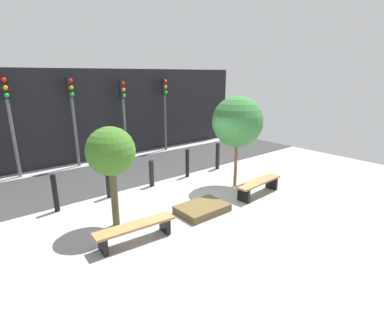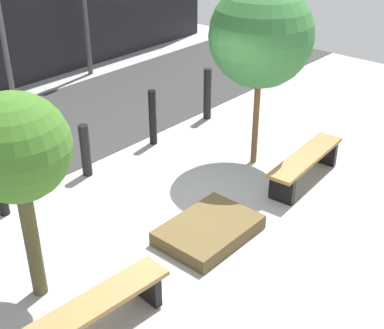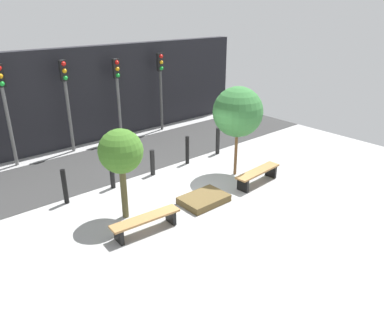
{
  "view_description": "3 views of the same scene",
  "coord_description": "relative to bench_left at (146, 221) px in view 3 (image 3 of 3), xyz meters",
  "views": [
    {
      "loc": [
        -5.11,
        -6.13,
        3.74
      ],
      "look_at": [
        0.21,
        0.36,
        1.2
      ],
      "focal_mm": 28.0,
      "sensor_mm": 36.0,
      "label": 1
    },
    {
      "loc": [
        -4.74,
        -4.18,
        4.48
      ],
      "look_at": [
        0.17,
        0.12,
        0.91
      ],
      "focal_mm": 50.0,
      "sensor_mm": 36.0,
      "label": 2
    },
    {
      "loc": [
        -6.73,
        -7.66,
        5.47
      ],
      "look_at": [
        -0.31,
        -0.16,
        1.27
      ],
      "focal_mm": 35.0,
      "sensor_mm": 36.0,
      "label": 3
    }
  ],
  "objects": [
    {
      "name": "tree_behind_left_bench",
      "position": [
        0.0,
        1.02,
        1.61
      ],
      "size": [
        1.19,
        1.19,
        2.57
      ],
      "color": "#4E492A",
      "rests_on": "ground"
    },
    {
      "name": "bollard_center",
      "position": [
        2.22,
        2.86,
        0.13
      ],
      "size": [
        0.16,
        0.16,
        0.91
      ],
      "primitive_type": "cylinder",
      "color": "black",
      "rests_on": "ground"
    },
    {
      "name": "bollard_right",
      "position": [
        3.8,
        2.86,
        0.21
      ],
      "size": [
        0.14,
        0.14,
        1.06
      ],
      "primitive_type": "cylinder",
      "color": "black",
      "rests_on": "ground"
    },
    {
      "name": "bench_left",
      "position": [
        0.0,
        0.0,
        0.0
      ],
      "size": [
        1.93,
        0.53,
        0.44
      ],
      "rotation": [
        0.0,
        0.0,
        -0.07
      ],
      "color": "black",
      "rests_on": "ground"
    },
    {
      "name": "ground_plane",
      "position": [
        2.22,
        0.55,
        -0.32
      ],
      "size": [
        18.0,
        18.0,
        0.0
      ],
      "primitive_type": "plane",
      "color": "#9C9C9C"
    },
    {
      "name": "bench_right",
      "position": [
        4.44,
        0.0,
        0.03
      ],
      "size": [
        1.93,
        0.55,
        0.48
      ],
      "rotation": [
        0.0,
        0.0,
        0.07
      ],
      "color": "black",
      "rests_on": "ground"
    },
    {
      "name": "traffic_light_mid_east",
      "position": [
        3.34,
        6.85,
        2.08
      ],
      "size": [
        0.28,
        0.27,
        3.47
      ],
      "color": "slate",
      "rests_on": "ground"
    },
    {
      "name": "road_strip",
      "position": [
        2.22,
        4.84,
        -0.32
      ],
      "size": [
        18.0,
        3.46,
        0.01
      ],
      "primitive_type": "cube",
      "color": "#313131",
      "rests_on": "ground"
    },
    {
      "name": "traffic_light_mid_west",
      "position": [
        1.1,
        6.85,
        2.18
      ],
      "size": [
        0.28,
        0.27,
        3.62
      ],
      "color": "#5E5E5E",
      "rests_on": "ground"
    },
    {
      "name": "planter_bed",
      "position": [
        2.22,
        0.2,
        -0.22
      ],
      "size": [
        1.39,
        0.97,
        0.21
      ],
      "primitive_type": "cube",
      "color": "brown",
      "rests_on": "ground"
    },
    {
      "name": "bollard_far_left",
      "position": [
        -0.93,
        2.86,
        0.22
      ],
      "size": [
        0.14,
        0.14,
        1.09
      ],
      "primitive_type": "cylinder",
      "color": "black",
      "rests_on": "ground"
    },
    {
      "name": "tree_behind_right_bench",
      "position": [
        4.44,
        1.02,
        1.92
      ],
      "size": [
        1.67,
        1.67,
        3.08
      ],
      "color": "brown",
      "rests_on": "ground"
    },
    {
      "name": "bollard_far_right",
      "position": [
        5.37,
        2.86,
        0.21
      ],
      "size": [
        0.16,
        0.16,
        1.06
      ],
      "primitive_type": "cylinder",
      "color": "black",
      "rests_on": "ground"
    },
    {
      "name": "bollard_left",
      "position": [
        0.64,
        2.86,
        0.17
      ],
      "size": [
        0.15,
        0.15,
        0.98
      ],
      "primitive_type": "cylinder",
      "color": "black",
      "rests_on": "ground"
    },
    {
      "name": "traffic_light_east",
      "position": [
        5.57,
        6.85,
        2.12
      ],
      "size": [
        0.28,
        0.27,
        3.53
      ],
      "color": "#4A4A4A",
      "rests_on": "ground"
    },
    {
      "name": "building_facade",
      "position": [
        2.22,
        7.63,
        1.66
      ],
      "size": [
        16.2,
        0.5,
        3.97
      ],
      "primitive_type": "cube",
      "color": "black",
      "rests_on": "ground"
    },
    {
      "name": "traffic_light_west",
      "position": [
        -1.13,
        6.85,
        2.22
      ],
      "size": [
        0.28,
        0.27,
        3.68
      ],
      "color": "slate",
      "rests_on": "ground"
    }
  ]
}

